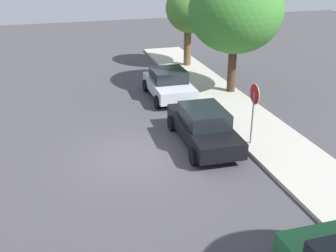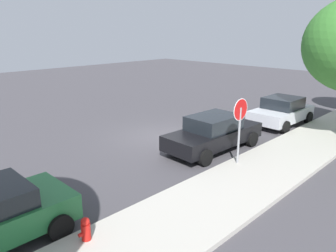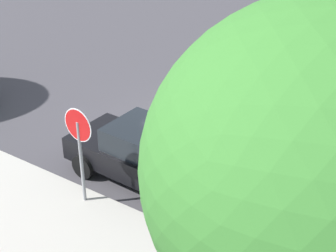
{
  "view_description": "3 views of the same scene",
  "coord_description": "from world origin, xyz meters",
  "views": [
    {
      "loc": [
        13.66,
        -2.75,
        7.25
      ],
      "look_at": [
        0.87,
        0.99,
        1.45
      ],
      "focal_mm": 45.0,
      "sensor_mm": 36.0,
      "label": 1
    },
    {
      "loc": [
        10.18,
        10.5,
        4.85
      ],
      "look_at": [
        0.64,
        1.01,
        0.86
      ],
      "focal_mm": 35.0,
      "sensor_mm": 36.0,
      "label": 2
    },
    {
      "loc": [
        -6.63,
        11.47,
        7.51
      ],
      "look_at": [
        0.1,
        1.49,
        0.9
      ],
      "focal_mm": 55.0,
      "sensor_mm": 36.0,
      "label": 3
    }
  ],
  "objects": [
    {
      "name": "sidewalk_curb",
      "position": [
        0.0,
        5.41,
        0.07
      ],
      "size": [
        32.0,
        2.69,
        0.14
      ],
      "primitive_type": "cube",
      "color": "#B2ADA3",
      "rests_on": "ground_plane"
    },
    {
      "name": "stop_sign",
      "position": [
        0.47,
        4.44,
        1.75
      ],
      "size": [
        0.8,
        0.08,
        2.54
      ],
      "color": "gray",
      "rests_on": "ground_plane"
    },
    {
      "name": "ground_plane",
      "position": [
        0.0,
        0.0,
        0.0
      ],
      "size": [
        60.0,
        60.0,
        0.0
      ],
      "primitive_type": "plane",
      "color": "#423F44"
    },
    {
      "name": "parked_car_black",
      "position": [
        -0.28,
        2.76,
        0.75
      ],
      "size": [
        4.58,
        2.08,
        1.49
      ],
      "color": "black",
      "rests_on": "ground_plane"
    }
  ]
}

